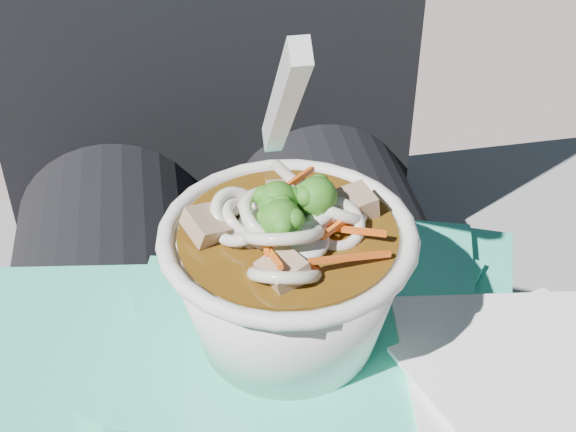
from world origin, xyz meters
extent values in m
cylinder|color=black|center=(0.09, 0.00, 0.52)|extent=(0.16, 0.48, 0.16)
cube|color=#33D5AA|center=(-0.09, 0.00, 0.60)|extent=(0.17, 0.16, 0.00)
cube|color=#33D5AA|center=(0.02, -0.02, 0.60)|extent=(0.22, 0.20, 0.00)
cube|color=#33D5AA|center=(0.08, 0.00, 0.60)|extent=(0.20, 0.23, 0.00)
cube|color=#33D5AA|center=(0.03, 0.01, 0.60)|extent=(0.21, 0.24, 0.00)
cube|color=#33D5AA|center=(0.03, -0.01, 0.60)|extent=(0.13, 0.16, 0.00)
cube|color=#33D5AA|center=(0.01, -0.03, 0.61)|extent=(0.22, 0.23, 0.00)
cube|color=#33D5AA|center=(0.05, 0.00, 0.61)|extent=(0.21, 0.21, 0.00)
cube|color=#33D5AA|center=(0.01, -0.02, 0.61)|extent=(0.16, 0.20, 0.00)
cube|color=#33D5AA|center=(0.04, 0.00, 0.61)|extent=(0.24, 0.24, 0.00)
cube|color=white|center=(0.14, -0.07, 0.61)|extent=(0.13, 0.13, 0.00)
cube|color=white|center=(0.14, -0.08, 0.62)|extent=(0.14, 0.14, 0.00)
torus|color=white|center=(0.02, -0.02, 0.68)|extent=(0.13, 0.13, 0.01)
cylinder|color=#4A2E0A|center=(0.02, -0.02, 0.68)|extent=(0.11, 0.11, 0.01)
torus|color=silver|center=(0.02, 0.00, 0.68)|extent=(0.04, 0.04, 0.03)
torus|color=silver|center=(0.01, -0.05, 0.69)|extent=(0.04, 0.04, 0.03)
torus|color=silver|center=(0.00, -0.01, 0.69)|extent=(0.04, 0.04, 0.03)
torus|color=silver|center=(0.02, -0.03, 0.68)|extent=(0.03, 0.03, 0.02)
torus|color=silver|center=(0.01, -0.02, 0.70)|extent=(0.04, 0.04, 0.03)
torus|color=silver|center=(0.02, -0.02, 0.69)|extent=(0.06, 0.05, 0.03)
torus|color=silver|center=(0.04, -0.02, 0.69)|extent=(0.04, 0.04, 0.03)
torus|color=silver|center=(0.03, -0.02, 0.69)|extent=(0.04, 0.04, 0.03)
torus|color=silver|center=(0.05, -0.01, 0.69)|extent=(0.04, 0.04, 0.03)
torus|color=silver|center=(0.01, -0.03, 0.69)|extent=(0.06, 0.05, 0.03)
torus|color=silver|center=(0.00, -0.02, 0.69)|extent=(0.04, 0.04, 0.02)
torus|color=silver|center=(0.03, -0.01, 0.69)|extent=(0.06, 0.06, 0.02)
torus|color=silver|center=(0.01, -0.02, 0.69)|extent=(0.05, 0.05, 0.01)
torus|color=silver|center=(0.00, -0.01, 0.69)|extent=(0.04, 0.04, 0.03)
cylinder|color=silver|center=(0.03, -0.01, 0.69)|extent=(0.03, 0.02, 0.02)
cylinder|color=silver|center=(0.03, 0.01, 0.69)|extent=(0.03, 0.02, 0.03)
cylinder|color=silver|center=(0.03, -0.02, 0.69)|extent=(0.04, 0.01, 0.01)
cylinder|color=#79AD54|center=(0.03, -0.01, 0.69)|extent=(0.01, 0.01, 0.01)
sphere|color=#216316|center=(0.03, -0.01, 0.70)|extent=(0.02, 0.02, 0.02)
sphere|color=#216316|center=(0.03, -0.01, 0.70)|extent=(0.01, 0.01, 0.01)
sphere|color=#216316|center=(0.03, -0.02, 0.70)|extent=(0.01, 0.01, 0.01)
sphere|color=#216316|center=(0.04, -0.01, 0.71)|extent=(0.01, 0.01, 0.01)
sphere|color=#216316|center=(0.03, -0.02, 0.70)|extent=(0.01, 0.01, 0.01)
cylinder|color=#79AD54|center=(0.01, -0.01, 0.69)|extent=(0.01, 0.01, 0.01)
sphere|color=#216316|center=(0.01, -0.01, 0.70)|extent=(0.02, 0.02, 0.02)
sphere|color=#216316|center=(0.01, -0.02, 0.70)|extent=(0.01, 0.01, 0.01)
sphere|color=#216316|center=(0.02, -0.01, 0.70)|extent=(0.01, 0.01, 0.01)
sphere|color=#216316|center=(0.01, -0.01, 0.71)|extent=(0.01, 0.01, 0.01)
sphere|color=#216316|center=(0.01, -0.02, 0.71)|extent=(0.01, 0.01, 0.01)
cylinder|color=#79AD54|center=(0.01, -0.03, 0.69)|extent=(0.01, 0.01, 0.01)
sphere|color=#216316|center=(0.01, -0.03, 0.70)|extent=(0.02, 0.02, 0.02)
sphere|color=#216316|center=(0.02, -0.02, 0.71)|extent=(0.01, 0.01, 0.01)
sphere|color=#216316|center=(0.02, -0.03, 0.70)|extent=(0.01, 0.01, 0.01)
sphere|color=#216316|center=(0.01, -0.04, 0.70)|extent=(0.01, 0.01, 0.01)
sphere|color=#216316|center=(0.01, -0.03, 0.70)|extent=(0.01, 0.01, 0.01)
cube|color=#F55B14|center=(0.01, -0.04, 0.69)|extent=(0.01, 0.05, 0.01)
cube|color=#F55B14|center=(0.02, 0.01, 0.70)|extent=(0.03, 0.03, 0.01)
cube|color=#F55B14|center=(0.05, -0.02, 0.69)|extent=(0.03, 0.03, 0.00)
cube|color=#F55B14|center=(0.01, -0.03, 0.69)|extent=(0.01, 0.03, 0.01)
cube|color=#F55B14|center=(0.01, -0.04, 0.69)|extent=(0.03, 0.03, 0.00)
cube|color=#F55B14|center=(0.05, -0.03, 0.69)|extent=(0.04, 0.02, 0.01)
cube|color=#F55B14|center=(0.04, -0.02, 0.69)|extent=(0.04, 0.01, 0.01)
cube|color=#F55B14|center=(0.04, -0.05, 0.69)|extent=(0.04, 0.01, 0.01)
cube|color=#8E6C50|center=(0.06, -0.01, 0.69)|extent=(0.03, 0.02, 0.01)
cube|color=#8E6C50|center=(0.02, 0.01, 0.69)|extent=(0.02, 0.02, 0.02)
cube|color=#8E6C50|center=(-0.02, -0.01, 0.69)|extent=(0.03, 0.03, 0.02)
cube|color=#8E6C50|center=(0.01, -0.05, 0.69)|extent=(0.03, 0.03, 0.02)
ellipsoid|color=silver|center=(0.02, -0.03, 0.69)|extent=(0.03, 0.04, 0.01)
cube|color=silver|center=(0.02, 0.02, 0.74)|extent=(0.01, 0.10, 0.11)
camera|label=1|loc=(-0.04, -0.33, 0.94)|focal=50.00mm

